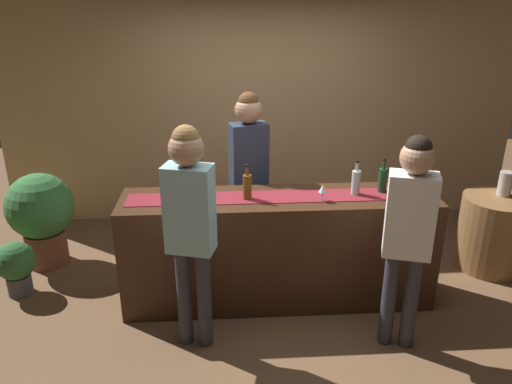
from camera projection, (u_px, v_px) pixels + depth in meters
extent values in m
plane|color=brown|center=(277.00, 297.00, 4.56)|extent=(10.00, 10.00, 0.00)
cube|color=tan|center=(262.00, 98.00, 5.79)|extent=(6.00, 0.12, 2.90)
cube|color=#3D2314|center=(278.00, 249.00, 4.38)|extent=(2.67, 0.60, 0.99)
cube|color=maroon|center=(279.00, 197.00, 4.20)|extent=(2.54, 0.28, 0.01)
cylinder|color=#194723|center=(383.00, 181.00, 4.27)|extent=(0.07, 0.07, 0.21)
cylinder|color=#194723|center=(384.00, 165.00, 4.21)|extent=(0.03, 0.03, 0.08)
cylinder|color=black|center=(385.00, 159.00, 4.20)|extent=(0.03, 0.03, 0.02)
cylinder|color=brown|center=(247.00, 187.00, 4.12)|extent=(0.07, 0.07, 0.21)
cylinder|color=brown|center=(247.00, 171.00, 4.07)|extent=(0.03, 0.03, 0.08)
cylinder|color=black|center=(247.00, 165.00, 4.05)|extent=(0.03, 0.03, 0.02)
cylinder|color=#B2C6C1|center=(356.00, 183.00, 4.21)|extent=(0.07, 0.07, 0.21)
cylinder|color=#B2C6C1|center=(357.00, 167.00, 4.16)|extent=(0.03, 0.03, 0.08)
cylinder|color=black|center=(358.00, 162.00, 4.14)|extent=(0.03, 0.03, 0.02)
cylinder|color=silver|center=(322.00, 201.00, 4.12)|extent=(0.06, 0.06, 0.00)
cylinder|color=silver|center=(322.00, 196.00, 4.10)|extent=(0.01, 0.01, 0.08)
cone|color=silver|center=(323.00, 188.00, 4.08)|extent=(0.07, 0.07, 0.06)
cylinder|color=silver|center=(175.00, 200.00, 4.13)|extent=(0.06, 0.06, 0.00)
cylinder|color=silver|center=(175.00, 196.00, 4.11)|extent=(0.01, 0.01, 0.08)
cone|color=silver|center=(175.00, 188.00, 4.09)|extent=(0.07, 0.07, 0.06)
cylinder|color=#26262B|center=(257.00, 228.00, 4.96)|extent=(0.11, 0.11, 0.82)
cylinder|color=#26262B|center=(241.00, 230.00, 4.91)|extent=(0.11, 0.11, 0.82)
cube|color=#2D384C|center=(249.00, 158.00, 4.66)|extent=(0.38, 0.27, 0.65)
sphere|color=tan|center=(248.00, 110.00, 4.50)|extent=(0.25, 0.25, 0.25)
sphere|color=brown|center=(248.00, 102.00, 4.47)|extent=(0.19, 0.19, 0.19)
cylinder|color=#33333D|center=(389.00, 299.00, 3.85)|extent=(0.11, 0.11, 0.79)
cylinder|color=#33333D|center=(410.00, 301.00, 3.81)|extent=(0.11, 0.11, 0.79)
cube|color=white|center=(410.00, 215.00, 3.57)|extent=(0.38, 0.29, 0.63)
sphere|color=tan|center=(417.00, 157.00, 3.41)|extent=(0.24, 0.24, 0.24)
sphere|color=black|center=(418.00, 148.00, 3.38)|extent=(0.19, 0.19, 0.19)
cylinder|color=#33333D|center=(184.00, 296.00, 3.84)|extent=(0.11, 0.11, 0.82)
cylinder|color=#33333D|center=(204.00, 299.00, 3.81)|extent=(0.11, 0.11, 0.82)
cube|color=#99D1E0|center=(189.00, 209.00, 3.56)|extent=(0.38, 0.28, 0.65)
sphere|color=tan|center=(186.00, 148.00, 3.39)|extent=(0.25, 0.25, 0.25)
sphere|color=olive|center=(186.00, 139.00, 3.37)|extent=(0.19, 0.19, 0.19)
cylinder|color=olive|center=(494.00, 233.00, 4.96)|extent=(0.68, 0.68, 0.74)
cylinder|color=#B7B2A8|center=(505.00, 184.00, 4.85)|extent=(0.13, 0.13, 0.24)
cylinder|color=brown|center=(47.00, 247.00, 5.09)|extent=(0.40, 0.40, 0.35)
sphere|color=#387A3D|center=(40.00, 206.00, 4.92)|extent=(0.65, 0.65, 0.65)
cylinder|color=#4C4C51|center=(20.00, 284.00, 4.59)|extent=(0.22, 0.22, 0.19)
sphere|color=#2D6633|center=(15.00, 261.00, 4.50)|extent=(0.35, 0.35, 0.35)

